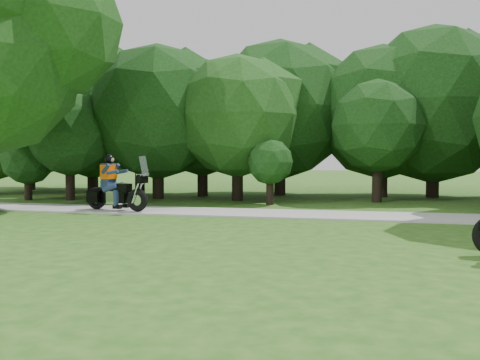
# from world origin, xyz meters

# --- Properties ---
(ground) EXTENTS (100.00, 100.00, 0.00)m
(ground) POSITION_xyz_m (0.00, 0.00, 0.00)
(ground) COLOR #265518
(ground) RESTS_ON ground
(walkway) EXTENTS (60.00, 2.20, 0.06)m
(walkway) POSITION_xyz_m (0.00, 8.00, 0.03)
(walkway) COLOR #ADADA8
(walkway) RESTS_ON ground
(tree_line) EXTENTS (40.16, 11.75, 7.46)m
(tree_line) POSITION_xyz_m (0.09, 14.80, 3.69)
(tree_line) COLOR black
(tree_line) RESTS_ON ground
(touring_motorcycle) EXTENTS (2.40, 1.08, 1.84)m
(touring_motorcycle) POSITION_xyz_m (-6.49, 7.53, 0.73)
(touring_motorcycle) COLOR black
(touring_motorcycle) RESTS_ON walkway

